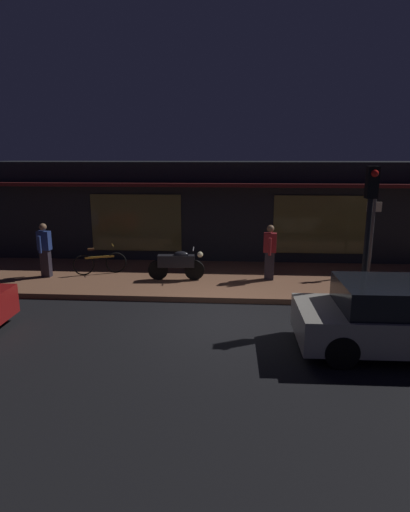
{
  "coord_description": "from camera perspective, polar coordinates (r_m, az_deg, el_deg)",
  "views": [
    {
      "loc": [
        0.23,
        -9.72,
        3.84
      ],
      "look_at": [
        -0.59,
        2.4,
        0.95
      ],
      "focal_mm": 29.93,
      "sensor_mm": 36.0,
      "label": 1
    }
  ],
  "objects": [
    {
      "name": "person_photographer",
      "position": [
        13.96,
        -20.62,
        0.89
      ],
      "size": [
        0.4,
        0.62,
        1.67
      ],
      "color": "#28232D",
      "rests_on": "sidewalk_slab"
    },
    {
      "name": "sidewalk_slab",
      "position": [
        13.27,
        2.72,
        -3.12
      ],
      "size": [
        18.0,
        4.0,
        0.15
      ],
      "primitive_type": "cube",
      "color": "brown",
      "rests_on": "ground_plane"
    },
    {
      "name": "person_bystander",
      "position": [
        12.91,
        8.65,
        0.64
      ],
      "size": [
        0.4,
        0.62,
        1.67
      ],
      "color": "#28232D",
      "rests_on": "sidewalk_slab"
    },
    {
      "name": "storefront_building",
      "position": [
        16.24,
        3.05,
        6.16
      ],
      "size": [
        18.0,
        3.3,
        3.6
      ],
      "color": "black",
      "rests_on": "ground_plane"
    },
    {
      "name": "sign_post",
      "position": [
        14.1,
        21.42,
        2.94
      ],
      "size": [
        0.44,
        0.09,
        2.4
      ],
      "color": "#47474C",
      "rests_on": "sidewalk_slab"
    },
    {
      "name": "ground_plane",
      "position": [
        10.45,
        2.36,
        -8.18
      ],
      "size": [
        60.0,
        60.0,
        0.0
      ],
      "primitive_type": "plane",
      "color": "black"
    },
    {
      "name": "bicycle_parked",
      "position": [
        13.88,
        -13.87,
        -0.91
      ],
      "size": [
        1.55,
        0.69,
        0.91
      ],
      "color": "black",
      "rests_on": "sidewalk_slab"
    },
    {
      "name": "parked_car_far",
      "position": [
        9.34,
        24.59,
        -7.5
      ],
      "size": [
        4.12,
        1.81,
        1.42
      ],
      "color": "black",
      "rests_on": "ground_plane"
    },
    {
      "name": "motorcycle",
      "position": [
        12.86,
        -3.72,
        -1.03
      ],
      "size": [
        1.7,
        0.55,
        0.97
      ],
      "color": "black",
      "rests_on": "sidewalk_slab"
    },
    {
      "name": "traffic_light_pole",
      "position": [
        10.21,
        21.08,
        4.83
      ],
      "size": [
        0.24,
        0.33,
        3.6
      ],
      "color": "black",
      "rests_on": "ground_plane"
    }
  ]
}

